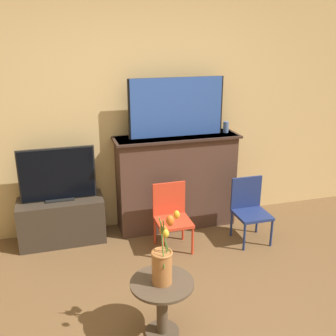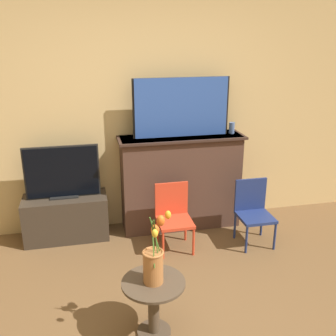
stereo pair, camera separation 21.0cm
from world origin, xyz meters
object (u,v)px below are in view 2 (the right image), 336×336
at_px(painting, 181,107).
at_px(tv_monitor, 62,173).
at_px(chair_red, 173,214).
at_px(vase_tulips, 154,261).
at_px(chair_blue, 253,209).

distance_m(painting, tv_monitor, 1.40).
height_order(chair_red, vase_tulips, vase_tulips).
bearing_deg(chair_red, painting, 67.52).
distance_m(painting, chair_blue, 1.29).
distance_m(painting, chair_red, 1.10).
distance_m(chair_red, vase_tulips, 1.27).
height_order(tv_monitor, vase_tulips, tv_monitor).
xyz_separation_m(painting, tv_monitor, (-1.25, -0.03, -0.62)).
height_order(tv_monitor, chair_blue, tv_monitor).
bearing_deg(vase_tulips, tv_monitor, 112.11).
relative_size(chair_red, chair_blue, 1.00).
distance_m(painting, vase_tulips, 1.89).
bearing_deg(vase_tulips, chair_red, 70.57).
bearing_deg(tv_monitor, chair_blue, -14.64).
bearing_deg(chair_red, tv_monitor, 158.38).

